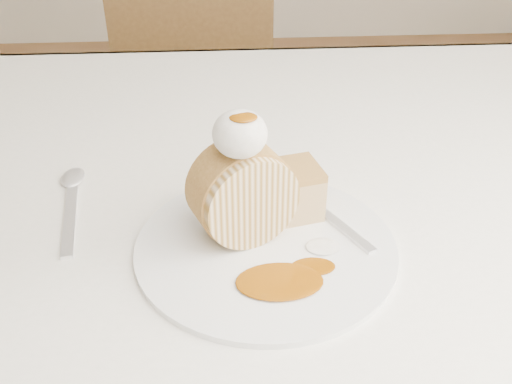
{
  "coord_description": "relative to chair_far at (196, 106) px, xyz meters",
  "views": [
    {
      "loc": [
        -0.07,
        -0.49,
        1.14
      ],
      "look_at": [
        -0.03,
        0.01,
        0.82
      ],
      "focal_mm": 40.0,
      "sensor_mm": 36.0,
      "label": 1
    }
  ],
  "objects": [
    {
      "name": "whipped_cream",
      "position": [
        0.09,
        -0.97,
        0.41
      ],
      "size": [
        0.05,
        0.05,
        0.05
      ],
      "primitive_type": "ellipsoid",
      "color": "white",
      "rests_on": "roulade_slice"
    },
    {
      "name": "fork",
      "position": [
        0.2,
        -0.95,
        0.28
      ],
      "size": [
        0.1,
        0.16,
        0.0
      ],
      "primitive_type": "cube",
      "rotation": [
        0.0,
        0.0,
        0.49
      ],
      "color": "silver",
      "rests_on": "plate"
    },
    {
      "name": "caramel_pool",
      "position": [
        0.12,
        -1.04,
        0.28
      ],
      "size": [
        0.1,
        0.08,
        0.0
      ],
      "primitive_type": null,
      "rotation": [
        0.0,
        0.0,
        0.24
      ],
      "color": "#7F4005",
      "rests_on": "plate"
    },
    {
      "name": "caramel_drizzle",
      "position": [
        0.09,
        -0.98,
        0.44
      ],
      "size": [
        0.03,
        0.02,
        0.01
      ],
      "primitive_type": "ellipsoid",
      "color": "#7F4005",
      "rests_on": "whipped_cream"
    },
    {
      "name": "cake_chunk",
      "position": [
        0.15,
        -0.92,
        0.31
      ],
      "size": [
        0.08,
        0.07,
        0.05
      ],
      "primitive_type": "cube",
      "rotation": [
        0.0,
        0.0,
        0.24
      ],
      "color": "#A97E3F",
      "rests_on": "plate"
    },
    {
      "name": "roulade_slice",
      "position": [
        0.09,
        -0.96,
        0.33
      ],
      "size": [
        0.12,
        0.09,
        0.11
      ],
      "primitive_type": "cylinder",
      "rotation": [
        1.57,
        0.0,
        0.4
      ],
      "color": "beige",
      "rests_on": "plate"
    },
    {
      "name": "table",
      "position": [
        0.14,
        -0.78,
        0.18
      ],
      "size": [
        1.4,
        0.9,
        0.75
      ],
      "color": "white",
      "rests_on": "ground"
    },
    {
      "name": "plate",
      "position": [
        0.12,
        -0.98,
        0.28
      ],
      "size": [
        0.34,
        0.34,
        0.01
      ],
      "primitive_type": "cylinder",
      "rotation": [
        0.0,
        0.0,
        0.24
      ],
      "color": "white",
      "rests_on": "table"
    },
    {
      "name": "chair_far",
      "position": [
        0.0,
        0.0,
        0.0
      ],
      "size": [
        0.42,
        0.42,
        0.83
      ],
      "rotation": [
        0.0,
        0.0,
        3.21
      ],
      "color": "brown",
      "rests_on": "ground"
    },
    {
      "name": "spoon",
      "position": [
        -0.11,
        -0.91,
        0.28
      ],
      "size": [
        0.05,
        0.18,
        0.0
      ],
      "primitive_type": "cube",
      "rotation": [
        0.0,
        0.0,
        0.15
      ],
      "color": "silver",
      "rests_on": "table"
    }
  ]
}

